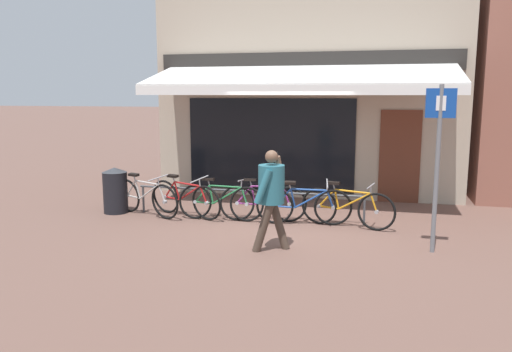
{
  "coord_description": "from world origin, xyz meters",
  "views": [
    {
      "loc": [
        1.73,
        -8.97,
        2.45
      ],
      "look_at": [
        -0.29,
        -0.72,
        1.05
      ],
      "focal_mm": 35.0,
      "sensor_mm": 36.0,
      "label": 1
    }
  ],
  "objects_px": {
    "bicycle_silver": "(145,197)",
    "parking_sign": "(438,152)",
    "bicycle_purple": "(263,202)",
    "bicycle_orange": "(347,207)",
    "bicycle_green": "(221,201)",
    "bicycle_red": "(185,198)",
    "pedestrian_adult": "(271,190)",
    "litter_bin": "(115,190)",
    "bicycle_blue": "(303,205)"
  },
  "relations": [
    {
      "from": "bicycle_blue",
      "to": "litter_bin",
      "type": "height_order",
      "value": "litter_bin"
    },
    {
      "from": "bicycle_red",
      "to": "parking_sign",
      "type": "xyz_separation_m",
      "value": [
        4.61,
        -1.2,
        1.2
      ]
    },
    {
      "from": "bicycle_silver",
      "to": "bicycle_blue",
      "type": "bearing_deg",
      "value": 21.67
    },
    {
      "from": "litter_bin",
      "to": "parking_sign",
      "type": "bearing_deg",
      "value": -11.1
    },
    {
      "from": "bicycle_purple",
      "to": "bicycle_blue",
      "type": "distance_m",
      "value": 0.83
    },
    {
      "from": "bicycle_silver",
      "to": "bicycle_blue",
      "type": "distance_m",
      "value": 3.23
    },
    {
      "from": "bicycle_red",
      "to": "bicycle_green",
      "type": "relative_size",
      "value": 1.0
    },
    {
      "from": "bicycle_purple",
      "to": "bicycle_green",
      "type": "bearing_deg",
      "value": 179.97
    },
    {
      "from": "bicycle_green",
      "to": "pedestrian_adult",
      "type": "height_order",
      "value": "pedestrian_adult"
    },
    {
      "from": "bicycle_silver",
      "to": "pedestrian_adult",
      "type": "bearing_deg",
      "value": -7.16
    },
    {
      "from": "bicycle_orange",
      "to": "parking_sign",
      "type": "relative_size",
      "value": 0.68
    },
    {
      "from": "bicycle_green",
      "to": "bicycle_orange",
      "type": "relative_size",
      "value": 0.99
    },
    {
      "from": "pedestrian_adult",
      "to": "litter_bin",
      "type": "bearing_deg",
      "value": 152.39
    },
    {
      "from": "bicycle_red",
      "to": "bicycle_green",
      "type": "bearing_deg",
      "value": 16.79
    },
    {
      "from": "bicycle_green",
      "to": "bicycle_blue",
      "type": "distance_m",
      "value": 1.64
    },
    {
      "from": "bicycle_red",
      "to": "litter_bin",
      "type": "xyz_separation_m",
      "value": [
        -1.55,
        0.01,
        0.1
      ]
    },
    {
      "from": "bicycle_purple",
      "to": "pedestrian_adult",
      "type": "height_order",
      "value": "pedestrian_adult"
    },
    {
      "from": "bicycle_green",
      "to": "litter_bin",
      "type": "xyz_separation_m",
      "value": [
        -2.31,
        0.06,
        0.11
      ]
    },
    {
      "from": "bicycle_red",
      "to": "bicycle_blue",
      "type": "relative_size",
      "value": 0.96
    },
    {
      "from": "bicycle_purple",
      "to": "bicycle_blue",
      "type": "relative_size",
      "value": 0.94
    },
    {
      "from": "bicycle_purple",
      "to": "bicycle_silver",
      "type": "bearing_deg",
      "value": 175.42
    },
    {
      "from": "bicycle_red",
      "to": "parking_sign",
      "type": "distance_m",
      "value": 4.91
    },
    {
      "from": "bicycle_purple",
      "to": "pedestrian_adult",
      "type": "relative_size",
      "value": 1.06
    },
    {
      "from": "litter_bin",
      "to": "bicycle_orange",
      "type": "bearing_deg",
      "value": -0.41
    },
    {
      "from": "pedestrian_adult",
      "to": "bicycle_blue",
      "type": "bearing_deg",
      "value": 77.57
    },
    {
      "from": "bicycle_silver",
      "to": "parking_sign",
      "type": "bearing_deg",
      "value": 9.75
    },
    {
      "from": "bicycle_purple",
      "to": "bicycle_orange",
      "type": "relative_size",
      "value": 0.97
    },
    {
      "from": "bicycle_orange",
      "to": "bicycle_green",
      "type": "bearing_deg",
      "value": -167.01
    },
    {
      "from": "bicycle_silver",
      "to": "parking_sign",
      "type": "xyz_separation_m",
      "value": [
        5.43,
        -1.11,
        1.2
      ]
    },
    {
      "from": "bicycle_red",
      "to": "pedestrian_adult",
      "type": "relative_size",
      "value": 1.08
    },
    {
      "from": "bicycle_orange",
      "to": "parking_sign",
      "type": "xyz_separation_m",
      "value": [
        1.4,
        -1.17,
        1.2
      ]
    },
    {
      "from": "bicycle_red",
      "to": "litter_bin",
      "type": "distance_m",
      "value": 1.55
    },
    {
      "from": "pedestrian_adult",
      "to": "litter_bin",
      "type": "xyz_separation_m",
      "value": [
        -3.68,
        1.7,
        -0.49
      ]
    },
    {
      "from": "bicycle_blue",
      "to": "parking_sign",
      "type": "bearing_deg",
      "value": -34.38
    },
    {
      "from": "bicycle_green",
      "to": "litter_bin",
      "type": "height_order",
      "value": "litter_bin"
    },
    {
      "from": "bicycle_green",
      "to": "pedestrian_adult",
      "type": "bearing_deg",
      "value": -51.97
    },
    {
      "from": "bicycle_red",
      "to": "pedestrian_adult",
      "type": "bearing_deg",
      "value": -17.93
    },
    {
      "from": "bicycle_purple",
      "to": "pedestrian_adult",
      "type": "xyz_separation_m",
      "value": [
        0.55,
        -1.76,
        0.6
      ]
    },
    {
      "from": "bicycle_red",
      "to": "pedestrian_adult",
      "type": "distance_m",
      "value": 2.78
    },
    {
      "from": "bicycle_red",
      "to": "pedestrian_adult",
      "type": "xyz_separation_m",
      "value": [
        2.13,
        -1.69,
        0.59
      ]
    },
    {
      "from": "bicycle_blue",
      "to": "bicycle_orange",
      "type": "relative_size",
      "value": 1.03
    },
    {
      "from": "bicycle_purple",
      "to": "bicycle_orange",
      "type": "distance_m",
      "value": 1.63
    },
    {
      "from": "bicycle_green",
      "to": "bicycle_orange",
      "type": "height_order",
      "value": "bicycle_orange"
    },
    {
      "from": "bicycle_silver",
      "to": "bicycle_purple",
      "type": "height_order",
      "value": "bicycle_silver"
    },
    {
      "from": "bicycle_red",
      "to": "bicycle_blue",
      "type": "distance_m",
      "value": 2.4
    },
    {
      "from": "bicycle_green",
      "to": "parking_sign",
      "type": "height_order",
      "value": "parking_sign"
    },
    {
      "from": "bicycle_orange",
      "to": "parking_sign",
      "type": "height_order",
      "value": "parking_sign"
    },
    {
      "from": "bicycle_green",
      "to": "parking_sign",
      "type": "bearing_deg",
      "value": -18.4
    },
    {
      "from": "bicycle_red",
      "to": "parking_sign",
      "type": "bearing_deg",
      "value": 5.95
    },
    {
      "from": "bicycle_purple",
      "to": "parking_sign",
      "type": "bearing_deg",
      "value": -31.36
    }
  ]
}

